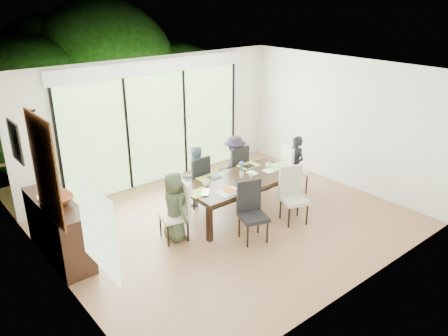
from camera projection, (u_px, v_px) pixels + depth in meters
floor at (233, 223)px, 7.90m from camera, size 6.00×5.00×0.01m
ceiling at (234, 73)px, 6.88m from camera, size 6.00×5.00×0.01m
wall_back at (156, 122)px, 9.18m from camera, size 6.00×0.02×2.70m
wall_front at (361, 205)px, 5.59m from camera, size 6.00×0.02×2.70m
wall_left at (56, 204)px, 5.61m from camera, size 0.02×5.00×2.70m
wall_right at (342, 122)px, 9.16m from camera, size 0.02×5.00×2.70m
glass_doors at (157, 129)px, 9.21m from camera, size 4.20×0.02×2.30m
blinds_header at (154, 67)px, 8.72m from camera, size 4.40×0.06×0.28m
mullion_a at (59, 150)px, 7.96m from camera, size 0.05×0.04×2.30m
mullion_b at (128, 135)px, 8.79m from camera, size 0.05×0.04×2.30m
mullion_c at (185, 123)px, 9.62m from camera, size 0.05×0.04×2.30m
mullion_d at (233, 113)px, 10.44m from camera, size 0.05×0.04×2.30m
side_window at (98, 229)px, 4.72m from camera, size 0.02×0.90×1.00m
deck at (140, 171)px, 10.34m from camera, size 6.00×1.80×0.10m
rail_top at (122, 138)px, 10.69m from camera, size 6.00×0.08×0.06m
foliage_left at (27, 107)px, 10.01m from camera, size 3.20×3.20×3.20m
foliage_mid at (103, 76)px, 11.60m from camera, size 4.00×4.00×4.00m
foliage_right at (177, 92)px, 12.29m from camera, size 2.80×2.80×2.80m
foliage_far at (57, 84)px, 11.58m from camera, size 3.60×3.60×3.60m
table_top at (241, 180)px, 8.03m from camera, size 2.23×1.02×0.06m
table_apron at (241, 184)px, 8.07m from camera, size 2.05×0.84×0.09m
table_leg_fl at (209, 224)px, 7.22m from camera, size 0.08×0.08×0.64m
table_leg_fr at (297, 189)px, 8.49m from camera, size 0.08×0.08×0.64m
table_leg_bl at (180, 206)px, 7.83m from camera, size 0.08×0.08×0.64m
table_leg_br at (266, 176)px, 9.11m from camera, size 0.08×0.08×0.64m
chair_left_end at (173, 212)px, 7.21m from camera, size 0.51×0.51×1.02m
chair_right_end at (296, 168)px, 8.98m from camera, size 0.54×0.54×1.02m
chair_far_left at (195, 180)px, 8.44m from camera, size 0.45×0.45×1.02m
chair_far_right at (234, 168)px, 9.03m from camera, size 0.46×0.46×1.02m
chair_near_left at (254, 213)px, 7.18m from camera, size 0.54×0.54×1.02m
chair_near_right at (295, 196)px, 7.77m from camera, size 0.55×0.55×1.02m
person_left_end at (174, 207)px, 7.19m from camera, size 0.39×0.58×1.20m
person_right_end at (295, 165)px, 8.93m from camera, size 0.42×0.60×1.20m
person_far_left at (195, 176)px, 8.39m from camera, size 0.61×0.44×1.20m
person_far_right at (234, 164)px, 8.98m from camera, size 0.62×0.46×1.20m
placemat_left at (200, 192)px, 7.46m from camera, size 0.41×0.30×0.01m
placemat_right at (277, 166)px, 8.58m from camera, size 0.41×0.30×0.01m
placemat_far_l at (209, 178)px, 8.04m from camera, size 0.41×0.30×0.01m
placemat_far_r at (249, 165)px, 8.63m from camera, size 0.41×0.30×0.01m
placemat_paper at (229, 192)px, 7.48m from camera, size 0.41×0.30×0.01m
tablet_far_l at (215, 177)px, 8.06m from camera, size 0.24×0.17×0.01m
tablet_far_r at (249, 166)px, 8.56m from camera, size 0.22×0.16×0.01m
papers at (270, 170)px, 8.40m from camera, size 0.28×0.20×0.00m
platter_base at (229, 191)px, 7.48m from camera, size 0.24×0.24×0.02m
platter_snacks at (229, 190)px, 7.47m from camera, size 0.19×0.19×0.01m
vase at (242, 174)px, 8.07m from camera, size 0.07×0.07×0.11m
hyacinth_stems at (242, 169)px, 8.03m from camera, size 0.04×0.04×0.15m
hyacinth_blooms at (242, 164)px, 7.99m from camera, size 0.10×0.10×0.10m
laptop at (208, 192)px, 7.45m from camera, size 0.35×0.36×0.02m
cup_a at (206, 184)px, 7.70m from camera, size 0.15×0.15×0.09m
cup_b at (251, 176)px, 8.02m from camera, size 0.12×0.12×0.09m
cup_c at (268, 165)px, 8.55m from camera, size 0.14×0.14×0.09m
book at (249, 174)px, 8.20m from camera, size 0.16×0.21×0.02m
sideboard at (58, 229)px, 6.77m from camera, size 0.47×1.68×0.95m
bowl at (56, 200)px, 6.49m from camera, size 0.50×0.50×0.12m
candlestick_base at (46, 193)px, 6.83m from camera, size 0.11×0.11×0.04m
candlestick_shaft at (39, 153)px, 6.58m from camera, size 0.03×0.03×1.32m
candlestick_pan at (32, 111)px, 6.34m from camera, size 0.11×0.11×0.03m
candle at (31, 106)px, 6.31m from camera, size 0.04×0.04×0.11m
tapestry at (45, 169)px, 5.79m from camera, size 0.02×1.00×1.50m
art_frame at (15, 142)px, 6.70m from camera, size 0.03×0.55×0.65m
art_canvas at (17, 141)px, 6.71m from camera, size 0.01×0.45×0.55m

